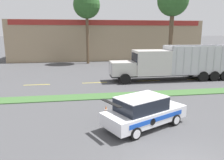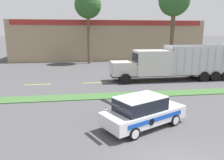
# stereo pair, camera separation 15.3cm
# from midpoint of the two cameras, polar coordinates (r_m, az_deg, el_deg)

# --- Properties ---
(grass_verge) EXTENTS (120.00, 1.55, 0.06)m
(grass_verge) POSITION_cam_midpoint_polar(r_m,az_deg,el_deg) (16.96, 3.79, -3.96)
(grass_verge) COLOR #3D6633
(grass_verge) RESTS_ON ground_plane
(centre_line_3) EXTENTS (2.40, 0.14, 0.01)m
(centre_line_3) POSITION_cam_midpoint_polar(r_m,az_deg,el_deg) (21.57, -18.66, -1.13)
(centre_line_3) COLOR yellow
(centre_line_3) RESTS_ON ground_plane
(centre_line_4) EXTENTS (2.40, 0.14, 0.01)m
(centre_line_4) POSITION_cam_midpoint_polar(r_m,az_deg,el_deg) (21.27, -4.20, -0.68)
(centre_line_4) COLOR yellow
(centre_line_4) RESTS_ON ground_plane
(centre_line_5) EXTENTS (2.40, 0.14, 0.01)m
(centre_line_5) POSITION_cam_midpoint_polar(r_m,az_deg,el_deg) (22.32, 9.75, -0.21)
(centre_line_5) COLOR yellow
(centre_line_5) RESTS_ON ground_plane
(centre_line_6) EXTENTS (2.40, 0.14, 0.01)m
(centre_line_6) POSITION_cam_midpoint_polar(r_m,az_deg,el_deg) (24.54, 21.82, 0.21)
(centre_line_6) COLOR yellow
(centre_line_6) RESTS_ON ground_plane
(dump_truck_lead) EXTENTS (12.16, 2.81, 3.59)m
(dump_truck_lead) POSITION_cam_midpoint_polar(r_m,az_deg,el_deg) (22.59, 12.94, 3.95)
(dump_truck_lead) COLOR black
(dump_truck_lead) RESTS_ON ground_plane
(rally_car) EXTENTS (4.79, 3.56, 1.66)m
(rally_car) POSITION_cam_midpoint_polar(r_m,az_deg,el_deg) (11.40, 8.40, -8.09)
(rally_car) COLOR white
(rally_car) RESTS_ON ground_plane
(traffic_cone) EXTENTS (0.37, 0.37, 0.64)m
(traffic_cone) POSITION_cam_midpoint_polar(r_m,az_deg,el_deg) (12.81, -1.38, -8.08)
(traffic_cone) COLOR black
(traffic_cone) RESTS_ON ground_plane
(store_building_backdrop) EXTENTS (33.04, 12.10, 6.79)m
(store_building_backdrop) POSITION_cam_midpoint_polar(r_m,az_deg,el_deg) (42.82, -1.40, 10.47)
(store_building_backdrop) COLOR #9E896B
(store_building_backdrop) RESTS_ON ground_plane
(tree_behind_centre) EXTENTS (4.01, 4.01, 11.80)m
(tree_behind_centre) POSITION_cam_midpoint_polar(r_m,az_deg,el_deg) (34.64, -6.19, 19.45)
(tree_behind_centre) COLOR brown
(tree_behind_centre) RESTS_ON ground_plane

